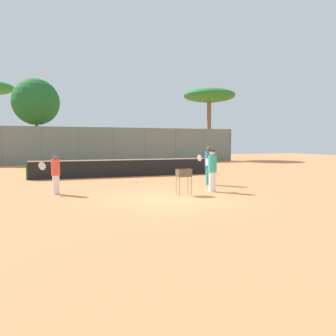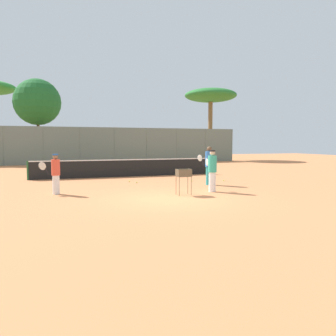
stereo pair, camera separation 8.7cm
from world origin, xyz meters
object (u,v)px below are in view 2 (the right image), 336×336
Objects in this scene: player_red_cap at (209,165)px; player_white_outfit at (56,173)px; ball_cart at (184,175)px; parked_car at (57,156)px; player_yellow_shirt at (212,170)px; tennis_net at (125,168)px.

player_white_outfit is at bearing 64.96° from player_red_cap.
parked_car is (-4.59, 24.67, -0.14)m from ball_cart.
player_white_outfit is 1.57× the size of ball_cart.
ball_cart is (-1.47, -0.40, -0.12)m from player_yellow_shirt.
player_white_outfit is at bearing -90.55° from parked_car.
tennis_net is at bearing -77.43° from parked_car.
tennis_net is at bearing 95.95° from ball_cart.
player_white_outfit is (-4.02, -5.75, 0.29)m from tennis_net.
tennis_net is 7.59m from player_yellow_shirt.
player_yellow_shirt is (6.28, -1.49, 0.07)m from player_white_outfit.
parked_car is (0.22, 22.78, -0.19)m from player_white_outfit.
player_red_cap is 2.27m from player_yellow_shirt.
player_red_cap is at bearing -161.05° from player_white_outfit.
player_white_outfit is 0.86× the size of player_red_cap.
parked_car is at bearing 100.55° from ball_cart.
parked_car is at bearing -76.35° from player_white_outfit.
player_white_outfit is 6.45m from player_yellow_shirt.
player_yellow_shirt is 0.42× the size of parked_car.
player_red_cap is 0.45× the size of parked_car.
ball_cart is at bearing 106.49° from player_yellow_shirt.
player_red_cap reaches higher than ball_cart.
parked_car is (-6.06, 24.27, -0.26)m from player_yellow_shirt.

